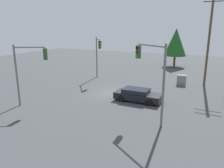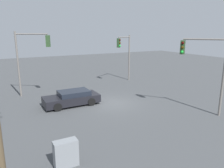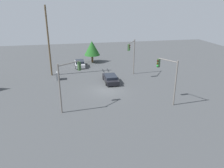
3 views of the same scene
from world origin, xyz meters
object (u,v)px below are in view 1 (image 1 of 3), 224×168
(traffic_signal_main, at_px, (152,69))
(traffic_signal_cross, at_px, (98,51))
(sedan_dark, at_px, (138,95))
(traffic_signal_aux, at_px, (29,65))
(electrical_cabinet, at_px, (182,80))

(traffic_signal_main, bearing_deg, traffic_signal_cross, -10.91)
(sedan_dark, height_order, traffic_signal_main, traffic_signal_main)
(traffic_signal_cross, bearing_deg, sedan_dark, 13.99)
(traffic_signal_aux, height_order, electrical_cabinet, traffic_signal_aux)
(sedan_dark, distance_m, traffic_signal_cross, 11.11)
(traffic_signal_cross, bearing_deg, traffic_signal_aux, -39.53)
(traffic_signal_main, distance_m, traffic_signal_cross, 15.29)
(sedan_dark, relative_size, electrical_cabinet, 3.60)
(traffic_signal_cross, height_order, traffic_signal_aux, traffic_signal_cross)
(traffic_signal_aux, distance_m, electrical_cabinet, 18.52)
(traffic_signal_aux, bearing_deg, traffic_signal_main, -23.20)
(traffic_signal_main, distance_m, electrical_cabinet, 13.08)
(traffic_signal_cross, relative_size, traffic_signal_aux, 1.02)
(electrical_cabinet, bearing_deg, traffic_signal_aux, -130.29)
(electrical_cabinet, bearing_deg, traffic_signal_cross, -171.31)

